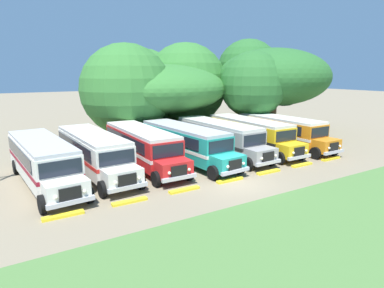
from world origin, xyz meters
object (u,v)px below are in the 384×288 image
Objects in this scene: parked_bus_slot_3 at (186,142)px; parked_bus_slot_5 at (250,133)px; broad_shade_tree at (156,88)px; parked_bus_slot_2 at (142,145)px; parked_bus_slot_6 at (281,130)px; parked_bus_slot_4 at (220,137)px; secondary_tree at (266,77)px; parked_bus_slot_1 at (94,151)px; parked_bus_slot_0 at (43,160)px.

parked_bus_slot_3 and parked_bus_slot_5 have the same top height.
parked_bus_slot_2 is at bearing -120.35° from broad_shade_tree.
broad_shade_tree is (2.97, 11.61, 3.67)m from parked_bus_slot_3.
parked_bus_slot_4 is at bearing -94.16° from parked_bus_slot_6.
parked_bus_slot_3 is 0.61× the size of broad_shade_tree.
parked_bus_slot_2 is at bearing -106.73° from parked_bus_slot_3.
parked_bus_slot_2 and parked_bus_slot_4 have the same top height.
parked_bus_slot_3 is at bearing -104.36° from broad_shade_tree.
parked_bus_slot_4 and parked_bus_slot_6 have the same top height.
broad_shade_tree is at bearing 160.50° from secondary_tree.
parked_bus_slot_6 is at bearing 84.74° from parked_bus_slot_4.
parked_bus_slot_1 is 14.04m from parked_bus_slot_5.
parked_bus_slot_0 and parked_bus_slot_2 have the same top height.
parked_bus_slot_6 is (6.98, -0.43, 0.00)m from parked_bus_slot_4.
parked_bus_slot_5 and parked_bus_slot_6 have the same top height.
broad_shade_tree is (13.40, 11.43, 3.67)m from parked_bus_slot_0.
secondary_tree is at bearing 111.11° from parked_bus_slot_3.
secondary_tree is at bearing 109.35° from parked_bus_slot_2.
broad_shade_tree reaches higher than parked_bus_slot_2.
parked_bus_slot_1 is 0.61× the size of broad_shade_tree.
parked_bus_slot_0 and parked_bus_slot_6 have the same top height.
parked_bus_slot_4 is 1.00× the size of parked_bus_slot_5.
parked_bus_slot_1 is at bearing 94.69° from parked_bus_slot_0.
parked_bus_slot_3 is 1.01× the size of parked_bus_slot_6.
parked_bus_slot_6 is at bearing 84.76° from parked_bus_slot_5.
parked_bus_slot_3 is at bearing -90.81° from parked_bus_slot_6.
parked_bus_slot_4 is at bearing 85.01° from parked_bus_slot_1.
broad_shade_tree reaches higher than parked_bus_slot_3.
parked_bus_slot_0 and parked_bus_slot_4 have the same top height.
parked_bus_slot_1 is at bearing -100.36° from parked_bus_slot_3.
parked_bus_slot_2 is at bearing 89.77° from parked_bus_slot_0.
parked_bus_slot_0 is 14.03m from parked_bus_slot_4.
parked_bus_slot_1 is 23.73m from secondary_tree.
parked_bus_slot_4 is (10.64, -0.35, 0.00)m from parked_bus_slot_1.
parked_bus_slot_2 is 1.00× the size of parked_bus_slot_6.
parked_bus_slot_6 is at bearing -122.70° from secondary_tree.
parked_bus_slot_2 is 20.33m from secondary_tree.
parked_bus_slot_1 is at bearing -163.73° from secondary_tree.
broad_shade_tree reaches higher than parked_bus_slot_6.
parked_bus_slot_0 is 21.01m from parked_bus_slot_6.
parked_bus_slot_0 is at bearing -91.20° from parked_bus_slot_6.
parked_bus_slot_4 is 1.00× the size of parked_bus_slot_6.
parked_bus_slot_5 is at bearing 87.08° from parked_bus_slot_4.
parked_bus_slot_1 is 7.09m from parked_bus_slot_3.
parked_bus_slot_1 is at bearing -89.90° from parked_bus_slot_2.
secondary_tree is at bearing 146.69° from parked_bus_slot_6.
parked_bus_slot_6 is (3.58, -0.36, 0.00)m from parked_bus_slot_5.
parked_bus_slot_3 is 0.74× the size of secondary_tree.
secondary_tree reaches higher than parked_bus_slot_0.
parked_bus_slot_6 is at bearing 86.89° from parked_bus_slot_2.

